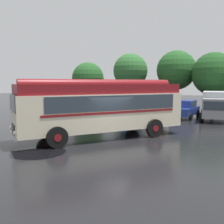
# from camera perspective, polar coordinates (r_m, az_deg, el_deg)

# --- Properties ---
(ground_plane) EXTENTS (120.00, 120.00, 0.00)m
(ground_plane) POSITION_cam_1_polar(r_m,az_deg,el_deg) (15.08, -0.95, -6.21)
(ground_plane) COLOR black
(vintage_bus) EXTENTS (8.31, 9.33, 3.49)m
(vintage_bus) POSITION_cam_1_polar(r_m,az_deg,el_deg) (15.58, -2.23, 1.25)
(vintage_bus) COLOR beige
(vintage_bus) RESTS_ON ground
(car_near_left) EXTENTS (2.17, 4.30, 1.66)m
(car_near_left) POSITION_cam_1_polar(r_m,az_deg,el_deg) (27.39, 4.10, 1.22)
(car_near_left) COLOR navy
(car_near_left) RESTS_ON ground
(car_mid_left) EXTENTS (2.27, 4.35, 1.66)m
(car_mid_left) POSITION_cam_1_polar(r_m,az_deg,el_deg) (26.56, 9.70, 0.99)
(car_mid_left) COLOR maroon
(car_mid_left) RESTS_ON ground
(car_mid_right) EXTENTS (2.40, 4.40, 1.66)m
(car_mid_right) POSITION_cam_1_polar(r_m,az_deg,el_deg) (25.55, 15.66, 0.63)
(car_mid_right) COLOR navy
(car_mid_right) RESTS_ON ground
(box_van) EXTENTS (2.49, 5.84, 2.50)m
(box_van) POSITION_cam_1_polar(r_m,az_deg,el_deg) (25.20, 21.44, 1.54)
(box_van) COLOR #B2B7BC
(box_van) RESTS_ON ground
(tree_far_left) EXTENTS (4.28, 4.28, 6.05)m
(tree_far_left) POSITION_cam_1_polar(r_m,az_deg,el_deg) (35.66, -5.04, 7.41)
(tree_far_left) COLOR #4C3823
(tree_far_left) RESTS_ON ground
(tree_left_of_centre) EXTENTS (4.29, 4.29, 6.95)m
(tree_left_of_centre) POSITION_cam_1_polar(r_m,az_deg,el_deg) (33.26, 4.03, 8.89)
(tree_left_of_centre) COLOR #4C3823
(tree_left_of_centre) RESTS_ON ground
(tree_centre) EXTENTS (4.64, 4.64, 7.12)m
(tree_centre) POSITION_cam_1_polar(r_m,az_deg,el_deg) (32.23, 14.05, 8.76)
(tree_centre) COLOR #4C3823
(tree_centre) RESTS_ON ground
(tree_right_of_centre) EXTENTS (4.68, 4.68, 6.61)m
(tree_right_of_centre) POSITION_cam_1_polar(r_m,az_deg,el_deg) (30.77, 21.48, 7.70)
(tree_right_of_centre) COLOR #4C3823
(tree_right_of_centre) RESTS_ON ground
(puddle_patch) EXTENTS (2.60, 2.60, 0.01)m
(puddle_patch) POSITION_cam_1_polar(r_m,az_deg,el_deg) (13.05, -15.79, -8.42)
(puddle_patch) COLOR black
(puddle_patch) RESTS_ON ground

